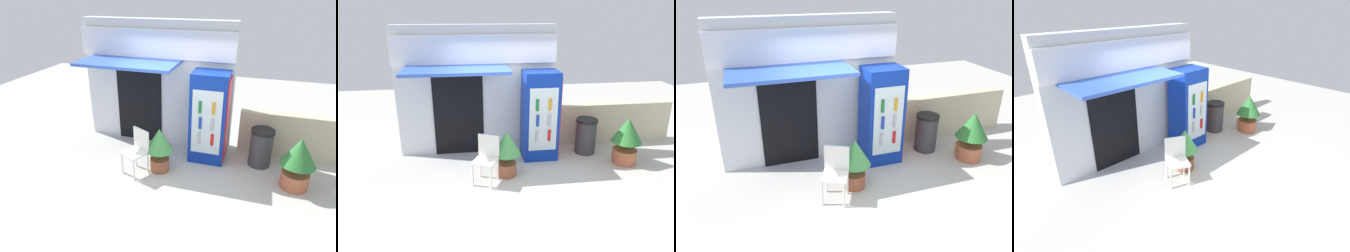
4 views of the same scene
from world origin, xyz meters
TOP-DOWN VIEW (x-y plane):
  - ground at (0.00, 0.00)m, footprint 16.00×16.00m
  - storefront_building at (-0.71, 1.60)m, footprint 3.43×1.34m
  - drink_cooler at (0.63, 1.04)m, footprint 0.75×0.65m
  - plastic_chair at (-0.60, 0.11)m, footprint 0.56×0.56m
  - potted_plant_near_shop at (-0.20, 0.29)m, footprint 0.56×0.56m
  - potted_plant_curbside at (2.36, 0.48)m, footprint 0.63×0.63m
  - trash_bin at (1.72, 1.11)m, footprint 0.47×0.47m
  - stone_boundary_wall at (2.63, 1.65)m, footprint 2.81×0.23m
  - cardboard_box at (2.40, 0.61)m, footprint 0.43×0.36m

SIDE VIEW (x-z plane):
  - ground at x=0.00m, z-range 0.00..0.00m
  - cardboard_box at x=2.40m, z-range 0.00..0.30m
  - trash_bin at x=1.72m, z-range 0.00..0.81m
  - stone_boundary_wall at x=2.63m, z-range 0.00..0.98m
  - plastic_chair at x=-0.60m, z-range 0.07..0.98m
  - potted_plant_near_shop at x=-0.20m, z-range 0.11..1.02m
  - potted_plant_curbside at x=2.36m, z-range 0.09..1.09m
  - drink_cooler at x=0.63m, z-range 0.00..1.91m
  - storefront_building at x=-0.71m, z-range 0.06..2.86m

